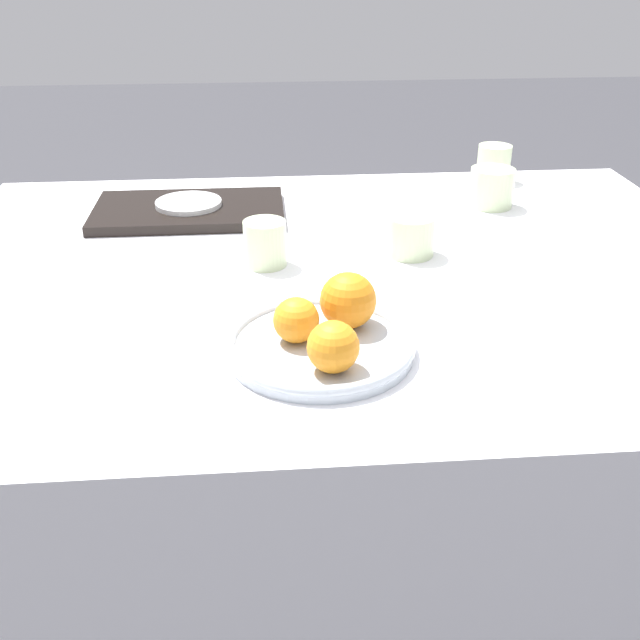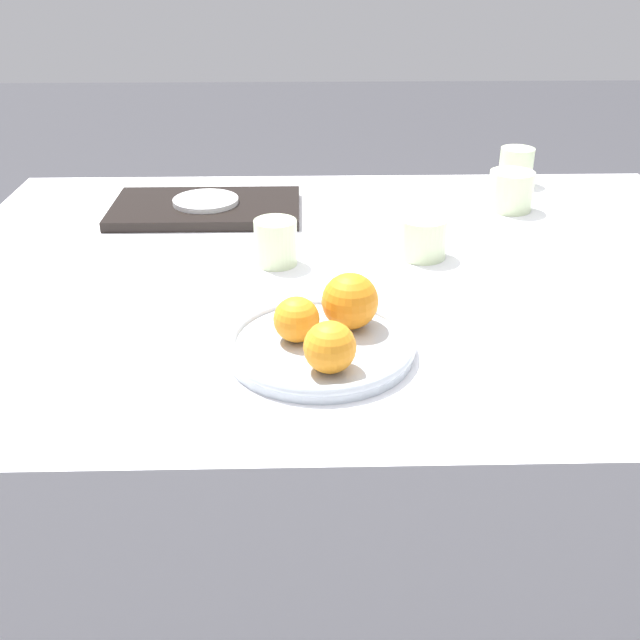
{
  "view_description": "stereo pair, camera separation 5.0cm",
  "coord_description": "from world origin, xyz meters",
  "px_view_note": "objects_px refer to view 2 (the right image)",
  "views": [
    {
      "loc": [
        -0.13,
        -1.15,
        1.25
      ],
      "look_at": [
        -0.06,
        -0.29,
        0.79
      ],
      "focal_mm": 42.0,
      "sensor_mm": 36.0,
      "label": 1
    },
    {
      "loc": [
        -0.08,
        -1.16,
        1.25
      ],
      "look_at": [
        -0.06,
        -0.29,
        0.79
      ],
      "focal_mm": 42.0,
      "sensor_mm": 36.0,
      "label": 2
    }
  ],
  "objects_px": {
    "cup_1": "(276,242)",
    "fruit_platter": "(320,345)",
    "orange_2": "(330,347)",
    "side_plate": "(206,201)",
    "cup_3": "(422,238)",
    "serving_tray": "(206,208)",
    "orange_1": "(296,319)",
    "orange_0": "(350,301)",
    "cup_2": "(516,166)",
    "cup_0": "(511,191)"
  },
  "relations": [
    {
      "from": "cup_1",
      "to": "fruit_platter",
      "type": "bearing_deg",
      "value": -77.6
    },
    {
      "from": "fruit_platter",
      "to": "orange_2",
      "type": "height_order",
      "value": "orange_2"
    },
    {
      "from": "side_plate",
      "to": "cup_3",
      "type": "xyz_separation_m",
      "value": [
        0.4,
        -0.24,
        0.01
      ]
    },
    {
      "from": "serving_tray",
      "to": "side_plate",
      "type": "relative_size",
      "value": 2.86
    },
    {
      "from": "orange_1",
      "to": "cup_3",
      "type": "xyz_separation_m",
      "value": [
        0.22,
        0.32,
        -0.01
      ]
    },
    {
      "from": "orange_0",
      "to": "side_plate",
      "type": "distance_m",
      "value": 0.58
    },
    {
      "from": "side_plate",
      "to": "cup_2",
      "type": "xyz_separation_m",
      "value": [
        0.67,
        0.18,
        0.02
      ]
    },
    {
      "from": "serving_tray",
      "to": "cup_0",
      "type": "xyz_separation_m",
      "value": [
        0.61,
        0.01,
        0.03
      ]
    },
    {
      "from": "orange_1",
      "to": "cup_3",
      "type": "distance_m",
      "value": 0.39
    },
    {
      "from": "fruit_platter",
      "to": "serving_tray",
      "type": "bearing_deg",
      "value": 110.71
    },
    {
      "from": "orange_1",
      "to": "orange_0",
      "type": "bearing_deg",
      "value": 26.53
    },
    {
      "from": "orange_0",
      "to": "side_plate",
      "type": "xyz_separation_m",
      "value": [
        -0.26,
        0.52,
        -0.03
      ]
    },
    {
      "from": "orange_2",
      "to": "cup_1",
      "type": "height_order",
      "value": "orange_2"
    },
    {
      "from": "side_plate",
      "to": "cup_2",
      "type": "bearing_deg",
      "value": 14.97
    },
    {
      "from": "orange_1",
      "to": "cup_3",
      "type": "relative_size",
      "value": 0.74
    },
    {
      "from": "cup_2",
      "to": "cup_0",
      "type": "bearing_deg",
      "value": -107.78
    },
    {
      "from": "cup_1",
      "to": "orange_0",
      "type": "bearing_deg",
      "value": -67.38
    },
    {
      "from": "fruit_platter",
      "to": "side_plate",
      "type": "xyz_separation_m",
      "value": [
        -0.21,
        0.57,
        0.01
      ]
    },
    {
      "from": "orange_2",
      "to": "cup_2",
      "type": "height_order",
      "value": "orange_2"
    },
    {
      "from": "serving_tray",
      "to": "side_plate",
      "type": "xyz_separation_m",
      "value": [
        0.0,
        0.0,
        0.02
      ]
    },
    {
      "from": "orange_0",
      "to": "cup_2",
      "type": "relative_size",
      "value": 0.97
    },
    {
      "from": "serving_tray",
      "to": "cup_3",
      "type": "xyz_separation_m",
      "value": [
        0.4,
        -0.24,
        0.02
      ]
    },
    {
      "from": "orange_0",
      "to": "cup_3",
      "type": "relative_size",
      "value": 0.93
    },
    {
      "from": "serving_tray",
      "to": "fruit_platter",
      "type": "bearing_deg",
      "value": -69.29
    },
    {
      "from": "side_plate",
      "to": "cup_3",
      "type": "bearing_deg",
      "value": -30.58
    },
    {
      "from": "serving_tray",
      "to": "side_plate",
      "type": "bearing_deg",
      "value": 0.0
    },
    {
      "from": "orange_2",
      "to": "cup_0",
      "type": "relative_size",
      "value": 0.74
    },
    {
      "from": "orange_0",
      "to": "orange_1",
      "type": "xyz_separation_m",
      "value": [
        -0.07,
        -0.04,
        -0.01
      ]
    },
    {
      "from": "serving_tray",
      "to": "cup_2",
      "type": "height_order",
      "value": "cup_2"
    },
    {
      "from": "cup_3",
      "to": "cup_1",
      "type": "bearing_deg",
      "value": -174.26
    },
    {
      "from": "serving_tray",
      "to": "cup_3",
      "type": "distance_m",
      "value": 0.46
    },
    {
      "from": "orange_2",
      "to": "orange_0",
      "type": "bearing_deg",
      "value": 74.65
    },
    {
      "from": "orange_1",
      "to": "cup_0",
      "type": "relative_size",
      "value": 0.69
    },
    {
      "from": "orange_0",
      "to": "orange_1",
      "type": "distance_m",
      "value": 0.08
    },
    {
      "from": "orange_0",
      "to": "orange_2",
      "type": "bearing_deg",
      "value": -105.35
    },
    {
      "from": "orange_0",
      "to": "orange_2",
      "type": "relative_size",
      "value": 1.18
    },
    {
      "from": "orange_0",
      "to": "cup_3",
      "type": "xyz_separation_m",
      "value": [
        0.14,
        0.29,
        -0.02
      ]
    },
    {
      "from": "orange_0",
      "to": "cup_3",
      "type": "distance_m",
      "value": 0.32
    },
    {
      "from": "orange_0",
      "to": "cup_1",
      "type": "height_order",
      "value": "orange_0"
    },
    {
      "from": "orange_0",
      "to": "cup_0",
      "type": "xyz_separation_m",
      "value": [
        0.36,
        0.53,
        -0.02
      ]
    },
    {
      "from": "orange_1",
      "to": "cup_0",
      "type": "bearing_deg",
      "value": 52.85
    },
    {
      "from": "side_plate",
      "to": "cup_3",
      "type": "distance_m",
      "value": 0.46
    },
    {
      "from": "orange_0",
      "to": "serving_tray",
      "type": "relative_size",
      "value": 0.21
    },
    {
      "from": "orange_2",
      "to": "side_plate",
      "type": "relative_size",
      "value": 0.51
    },
    {
      "from": "cup_0",
      "to": "cup_1",
      "type": "relative_size",
      "value": 1.15
    },
    {
      "from": "orange_2",
      "to": "cup_2",
      "type": "distance_m",
      "value": 0.93
    },
    {
      "from": "fruit_platter",
      "to": "side_plate",
      "type": "relative_size",
      "value": 1.96
    },
    {
      "from": "fruit_platter",
      "to": "side_plate",
      "type": "height_order",
      "value": "side_plate"
    },
    {
      "from": "orange_2",
      "to": "cup_3",
      "type": "relative_size",
      "value": 0.79
    },
    {
      "from": "side_plate",
      "to": "serving_tray",
      "type": "bearing_deg",
      "value": 0.0
    }
  ]
}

